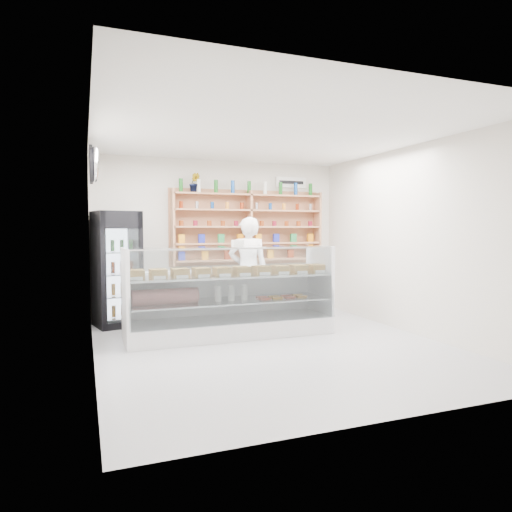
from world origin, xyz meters
name	(u,v)px	position (x,y,z in m)	size (l,w,h in m)	color
room	(274,241)	(0.00, 0.00, 1.40)	(5.00, 5.00, 5.00)	#A2A1A6
display_counter	(230,311)	(-0.35, 0.83, 0.36)	(3.01, 0.90, 1.31)	white
shop_worker	(248,271)	(0.18, 1.52, 0.88)	(0.64, 0.42, 1.76)	white
drinks_cooler	(117,269)	(-1.85, 2.10, 0.93)	(0.79, 0.78, 1.84)	black
wall_shelving	(249,227)	(0.50, 2.34, 1.59)	(2.84, 0.28, 1.33)	#A36E4C
potted_plant	(194,183)	(-0.51, 2.34, 2.36)	(0.19, 0.15, 0.34)	#1E6626
security_mirror	(95,164)	(-2.17, 1.20, 2.45)	(0.15, 0.50, 0.50)	silver
wall_sign	(291,182)	(1.40, 2.47, 2.45)	(0.62, 0.03, 0.20)	white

